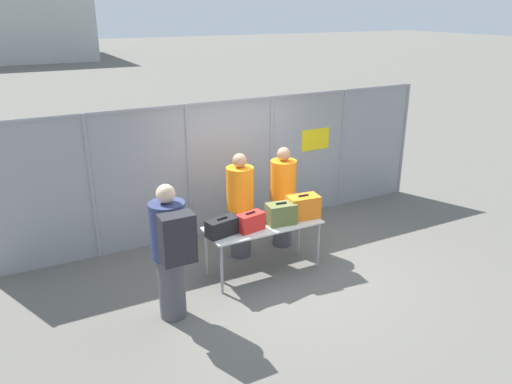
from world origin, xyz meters
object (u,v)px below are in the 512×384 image
object	(u,v)px
suitcase_black	(222,227)
utility_trailer	(278,166)
suitcase_olive	(281,214)
inspection_table	(263,229)
suitcase_orange	(303,207)
security_worker_near	(240,204)
security_worker_far	(283,196)
suitcase_red	(251,222)
traveler_hooded	(171,249)

from	to	relation	value
suitcase_black	utility_trailer	xyz separation A→B (m)	(2.83, 3.30, -0.44)
suitcase_black	suitcase_olive	bearing A→B (deg)	-2.37
inspection_table	suitcase_orange	xyz separation A→B (m)	(0.65, -0.05, 0.24)
suitcase_black	security_worker_near	bearing A→B (deg)	48.17
security_worker_far	utility_trailer	size ratio (longest dim) A/B	0.45
suitcase_red	security_worker_far	world-z (taller)	security_worker_far
traveler_hooded	utility_trailer	distance (m)	5.35
suitcase_olive	suitcase_orange	bearing A→B (deg)	4.94
suitcase_black	security_worker_near	size ratio (longest dim) A/B	0.29
traveler_hooded	security_worker_near	bearing A→B (deg)	14.27
inspection_table	security_worker_near	world-z (taller)	security_worker_near
suitcase_red	suitcase_olive	size ratio (longest dim) A/B	0.95
security_worker_far	suitcase_olive	bearing A→B (deg)	31.35
suitcase_olive	suitcase_orange	distance (m)	0.41
suitcase_black	security_worker_far	size ratio (longest dim) A/B	0.30
suitcase_olive	security_worker_far	bearing A→B (deg)	57.36
suitcase_black	security_worker_near	distance (m)	0.91
suitcase_orange	suitcase_olive	bearing A→B (deg)	-175.06
suitcase_black	suitcase_orange	bearing A→B (deg)	-0.13
security_worker_near	utility_trailer	size ratio (longest dim) A/B	0.45
suitcase_black	suitcase_olive	xyz separation A→B (m)	(0.92, -0.04, 0.03)
inspection_table	suitcase_orange	bearing A→B (deg)	-4.19
inspection_table	suitcase_red	size ratio (longest dim) A/B	4.09
inspection_table	utility_trailer	size ratio (longest dim) A/B	0.46
inspection_table	security_worker_far	world-z (taller)	security_worker_far
utility_trailer	security_worker_near	bearing A→B (deg)	-130.28
inspection_table	suitcase_red	xyz separation A→B (m)	(-0.25, -0.09, 0.20)
security_worker_far	suitcase_black	bearing A→B (deg)	0.61
security_worker_far	utility_trailer	xyz separation A→B (m)	(1.44, 2.61, -0.42)
inspection_table	traveler_hooded	distance (m)	1.69
suitcase_black	suitcase_red	distance (m)	0.42
suitcase_orange	utility_trailer	size ratio (longest dim) A/B	0.13
suitcase_olive	security_worker_far	xyz separation A→B (m)	(0.47, 0.74, -0.06)
inspection_table	suitcase_olive	size ratio (longest dim) A/B	3.87
inspection_table	security_worker_far	size ratio (longest dim) A/B	1.02
suitcase_olive	utility_trailer	size ratio (longest dim) A/B	0.12
traveler_hooded	suitcase_red	bearing A→B (deg)	-4.76
suitcase_black	security_worker_far	world-z (taller)	security_worker_far
security_worker_near	utility_trailer	world-z (taller)	security_worker_near
traveler_hooded	utility_trailer	bearing A→B (deg)	22.07
suitcase_black	inspection_table	bearing A→B (deg)	3.80
inspection_table	suitcase_orange	world-z (taller)	suitcase_orange
traveler_hooded	security_worker_near	distance (m)	1.91
suitcase_olive	traveler_hooded	bearing A→B (deg)	-166.21
traveler_hooded	security_worker_far	world-z (taller)	traveler_hooded
suitcase_red	traveler_hooded	xyz separation A→B (m)	(-1.32, -0.44, 0.09)
inspection_table	security_worker_near	bearing A→B (deg)	96.03
traveler_hooded	security_worker_far	size ratio (longest dim) A/B	1.07
suitcase_black	suitcase_red	world-z (taller)	suitcase_red
suitcase_red	suitcase_black	bearing A→B (deg)	174.34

